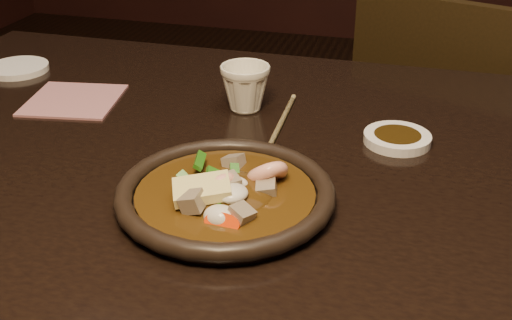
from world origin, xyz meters
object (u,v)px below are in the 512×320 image
(chair, at_px, (445,157))
(plate, at_px, (225,195))
(table, at_px, (351,231))
(tea_cup, at_px, (245,86))

(chair, relative_size, plate, 3.26)
(table, relative_size, chair, 1.88)
(table, height_order, tea_cup, tea_cup)
(chair, distance_m, plate, 0.87)
(table, bearing_deg, chair, 78.27)
(table, relative_size, tea_cup, 20.58)
(tea_cup, bearing_deg, table, -42.11)
(table, height_order, chair, chair)
(table, distance_m, chair, 0.71)
(table, bearing_deg, plate, -145.16)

